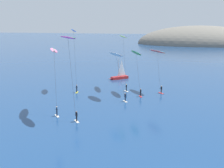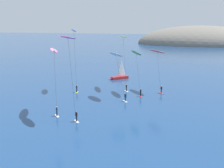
{
  "view_description": "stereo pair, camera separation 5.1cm",
  "coord_description": "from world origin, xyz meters",
  "views": [
    {
      "loc": [
        -2.03,
        -24.61,
        15.41
      ],
      "look_at": [
        -12.6,
        27.26,
        3.33
      ],
      "focal_mm": 45.0,
      "sensor_mm": 36.0,
      "label": 1
    },
    {
      "loc": [
        -1.98,
        -24.6,
        15.41
      ],
      "look_at": [
        -12.6,
        27.26,
        3.33
      ],
      "focal_mm": 45.0,
      "sensor_mm": 36.0,
      "label": 2
    }
  ],
  "objects": [
    {
      "name": "kitesurfer_white",
      "position": [
        -12.2,
        29.78,
        8.13
      ],
      "size": [
        5.15,
        6.1,
        9.26
      ],
      "color": "silver",
      "rests_on": "ground"
    },
    {
      "name": "kitesurfer_pink",
      "position": [
        -20.68,
        18.87,
        9.74
      ],
      "size": [
        3.52,
        6.26,
        10.89
      ],
      "color": "silver",
      "rests_on": "ground"
    },
    {
      "name": "sailboat_near",
      "position": [
        -14.97,
        47.79,
        0.64
      ],
      "size": [
        5.11,
        4.65,
        5.7
      ],
      "color": "#B22323",
      "rests_on": "ground"
    },
    {
      "name": "kitesurfer_red",
      "position": [
        -4.54,
        36.56,
        8.24
      ],
      "size": [
        4.63,
        5.87,
        9.15
      ],
      "color": "red",
      "rests_on": "ground"
    },
    {
      "name": "kitesurfer_lime",
      "position": [
        -12.22,
        38.2,
        10.84
      ],
      "size": [
        3.65,
        7.3,
        12.08
      ],
      "color": "silver",
      "rests_on": "ground"
    },
    {
      "name": "kitesurfer_magenta",
      "position": [
        -17.06,
        16.11,
        11.77
      ],
      "size": [
        4.54,
        4.61,
        13.1
      ],
      "color": "silver",
      "rests_on": "ground"
    },
    {
      "name": "kitesurfer_blue",
      "position": [
        -22.43,
        34.13,
        11.96
      ],
      "size": [
        3.04,
        5.77,
        13.62
      ],
      "color": "yellow",
      "rests_on": "ground"
    },
    {
      "name": "headland_island",
      "position": [
        26.27,
        168.98,
        0.0
      ],
      "size": [
        108.77,
        47.15,
        24.0
      ],
      "color": "slate",
      "rests_on": "ground"
    },
    {
      "name": "kitesurfer_green",
      "position": [
        -8.72,
        33.95,
        8.06
      ],
      "size": [
        3.66,
        6.57,
        9.18
      ],
      "color": "red",
      "rests_on": "ground"
    }
  ]
}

